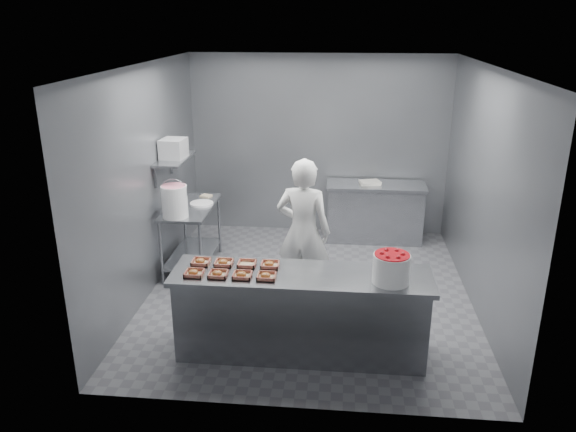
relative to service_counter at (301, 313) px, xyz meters
The scene contains 24 objects.
floor 1.42m from the service_counter, 90.00° to the left, with size 4.50×4.50×0.00m, color #4C4C51.
ceiling 2.71m from the service_counter, 90.00° to the left, with size 4.50×4.50×0.00m, color white.
wall_back 3.72m from the service_counter, 90.00° to the left, with size 4.00×0.04×2.80m, color slate.
wall_left 2.59m from the service_counter, 145.98° to the left, with size 0.04×4.50×2.80m, color slate.
wall_right 2.59m from the service_counter, 34.02° to the left, with size 0.04×4.50×2.80m, color slate.
service_counter is the anchor object (origin of this frame).
prep_table 2.56m from the service_counter, 130.24° to the left, with size 0.60×1.20×0.90m.
back_counter 3.37m from the service_counter, 74.52° to the left, with size 1.50×0.60×0.90m.
wall_shelf 2.88m from the service_counter, 133.03° to the left, with size 0.35×0.90×0.03m, color slate.
tray_0 1.16m from the service_counter, behind, with size 0.19×0.18×0.06m.
tray_1 0.95m from the service_counter, behind, with size 0.19×0.18×0.06m.
tray_2 0.75m from the service_counter, 166.67° to the right, with size 0.19×0.18×0.06m.
tray_3 0.59m from the service_counter, 157.83° to the right, with size 0.19×0.18×0.06m.
tray_4 1.16m from the service_counter, behind, with size 0.19×0.18×0.06m.
tray_5 0.95m from the service_counter, behind, with size 0.19×0.18×0.06m.
tray_6 0.75m from the service_counter, 166.59° to the left, with size 0.19×0.18×0.04m.
tray_7 0.59m from the service_counter, 157.82° to the left, with size 0.19×0.18×0.06m.
worker 1.23m from the service_counter, 93.11° to the left, with size 0.65×0.43×1.79m, color white.
strawberry_tub 1.06m from the service_counter, ahead, with size 0.36×0.36×0.29m.
glaze_bucket 2.38m from the service_counter, 138.72° to the left, with size 0.34×0.33×0.50m.
bucket_lid 2.58m from the service_counter, 126.60° to the left, with size 0.32×0.32×0.02m, color white.
rag 2.88m from the service_counter, 122.72° to the left, with size 0.14×0.12×0.02m, color #CCB28C.
appliance 2.93m from the service_counter, 133.23° to the left, with size 0.29×0.34×0.25m, color gray.
paper_stack 3.38m from the service_counter, 76.06° to the left, with size 0.30×0.22×0.05m, color silver.
Camera 1 is at (0.36, -6.40, 3.31)m, focal length 35.00 mm.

